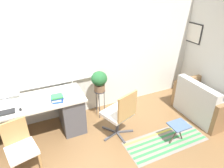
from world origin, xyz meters
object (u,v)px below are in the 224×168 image
Objects in this scene: desk_lamp at (72,78)px; plant_stand at (100,94)px; office_chair_swivel at (120,113)px; keyboard at (2,113)px; monitor at (2,89)px; couch_loveseat at (203,104)px; mouse at (20,109)px; folding_stool at (179,127)px; book_stack at (57,99)px; potted_plant at (99,80)px; desk_chair_wooden at (20,147)px.

desk_lamp reaches higher than plant_stand.
plant_stand is at bearing -101.48° from office_chair_swivel.
keyboard is 1.90m from office_chair_swivel.
couch_loveseat is (3.65, -0.98, -0.71)m from monitor.
folding_stool is at bearing -22.36° from mouse.
office_chair_swivel is at bearing -24.36° from monitor.
mouse is 0.33× the size of book_stack.
monitor is 0.44m from keyboard.
potted_plant is at bearing 3.80° from desk_lamp.
potted_plant is (-1.96, 0.90, 0.56)m from couch_loveseat.
plant_stand is 0.32m from potted_plant.
desk_lamp is at bearing 71.00° from couch_loveseat.
desk_lamp is 0.88× the size of potted_plant.
desk_lamp is 0.57m from potted_plant.
monitor reaches higher than desk_lamp.
desk_chair_wooden is at bearing -17.65° from office_chair_swivel.
monitor is at bearing 177.27° from potted_plant.
monitor is 1.76m from plant_stand.
potted_plant is (0.54, 0.04, -0.17)m from desk_lamp.
mouse is 0.19× the size of folding_stool.
office_chair_swivel is (1.79, -0.81, -0.50)m from monitor.
book_stack is at bearing -161.37° from plant_stand.
folding_stool is at bearing -53.77° from plant_stand.
monitor is at bearing 174.20° from desk_lamp.
keyboard is 0.61m from desk_chair_wooden.
folding_stool is at bearing 126.96° from office_chair_swivel.
office_chair_swivel is 1.57× the size of plant_stand.
keyboard is 3.77m from couch_loveseat.
plant_stand is (-0.10, 0.73, 0.02)m from office_chair_swivel.
office_chair_swivel is at bearing -23.85° from book_stack.
couch_loveseat is (1.86, -0.17, -0.22)m from office_chair_swivel.
desk_lamp is at bearing 23.34° from desk_chair_wooden.
office_chair_swivel is 0.82× the size of couch_loveseat.
potted_plant reaches higher than keyboard.
desk_lamp is at bearing -176.20° from potted_plant.
folding_stool is (1.50, -1.27, -0.67)m from desk_lamp.
folding_stool is (1.84, -1.01, -0.48)m from book_stack.
office_chair_swivel reaches higher than keyboard.
monitor reaches higher than plant_stand.
desk_chair_wooden is at bearing -70.71° from keyboard.
potted_plant reaches higher than mouse.
potted_plant is at bearing 9.50° from keyboard.
office_chair_swivel is (1.83, -0.44, -0.27)m from keyboard.
keyboard is (-0.04, -0.37, -0.23)m from monitor.
potted_plant reaches higher than desk_chair_wooden.
keyboard is at bearing 96.56° from desk_chair_wooden.
monitor reaches higher than book_stack.
office_chair_swivel is at bearing 146.19° from folding_stool.
mouse is 1.52m from plant_stand.
couch_loveseat is 1.09m from folding_stool.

